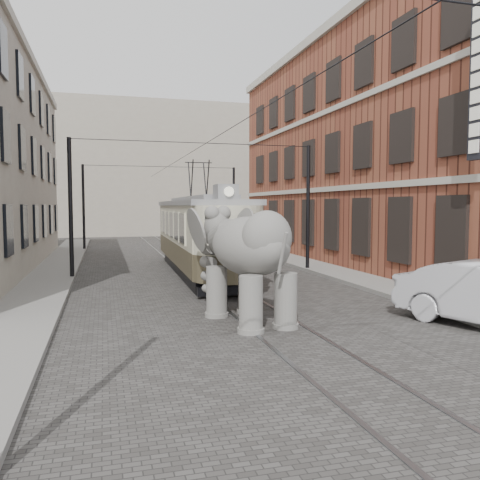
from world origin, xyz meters
name	(u,v)px	position (x,y,z in m)	size (l,w,h in m)	color
ground	(236,299)	(0.00, 0.00, 0.00)	(120.00, 120.00, 0.00)	#403E3B
tram_rails	(236,298)	(0.00, 0.00, 0.01)	(1.54, 80.00, 0.02)	slate
sidewalk_right	(392,289)	(6.00, 0.00, 0.07)	(2.00, 60.00, 0.15)	slate
sidewalk_left	(29,307)	(-6.50, 0.00, 0.07)	(2.00, 60.00, 0.15)	slate
brick_building	(382,155)	(11.00, 9.00, 6.00)	(8.00, 26.00, 12.00)	brown
distant_block	(143,171)	(0.00, 40.00, 7.00)	(28.00, 10.00, 14.00)	gray
catenary	(201,209)	(-0.20, 5.00, 3.00)	(11.00, 30.20, 6.00)	black
tram	(199,218)	(-0.01, 6.58, 2.59)	(2.69, 13.04, 5.18)	beige
elephant	(249,264)	(-0.50, -3.34, 1.59)	(2.86, 5.19, 3.18)	slate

